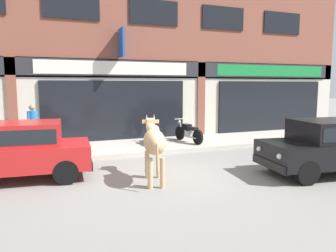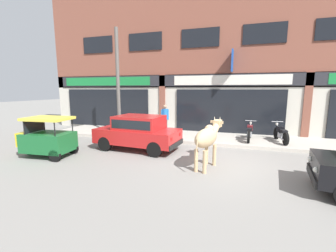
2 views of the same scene
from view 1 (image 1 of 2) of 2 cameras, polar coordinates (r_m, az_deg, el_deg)
ground_plane at (r=8.93m, az=-1.74°, el=-8.30°), size 90.00×90.00×0.00m
sidewalk at (r=12.29m, az=-7.43°, el=-3.70°), size 19.00×2.83×0.15m
shop_building at (r=13.83m, az=-9.46°, el=14.73°), size 23.00×1.40×8.88m
cow at (r=8.00m, az=-2.47°, el=-2.74°), size 0.87×2.12×1.61m
car_0 at (r=9.73m, az=26.29°, el=-2.85°), size 3.75×2.03×1.46m
car_1 at (r=8.98m, az=-24.56°, el=-3.54°), size 3.71×1.88×1.46m
motorcycle_0 at (r=12.30m, az=-2.08°, el=-1.45°), size 0.52×1.81×0.88m
motorcycle_1 at (r=12.86m, az=3.57°, el=-1.08°), size 0.55×1.80×0.88m
pedestrian at (r=11.58m, az=-22.49°, el=0.45°), size 0.32×0.43×1.60m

